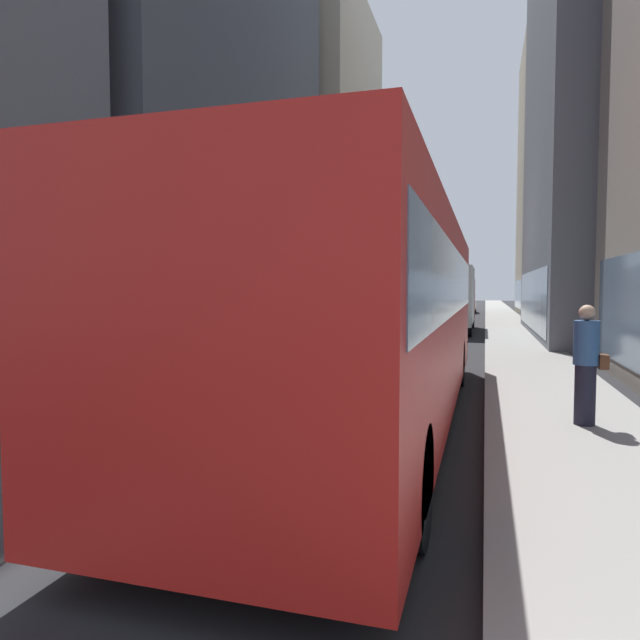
% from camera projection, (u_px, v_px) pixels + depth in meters
% --- Properties ---
extents(ground_plane, '(120.00, 120.00, 0.00)m').
position_uv_depth(ground_plane, '(420.00, 317.00, 39.97)').
color(ground_plane, '#232326').
extents(sidewalk_left, '(2.40, 110.00, 0.15)m').
position_uv_depth(sidewalk_left, '(343.00, 315.00, 41.59)').
color(sidewalk_left, gray).
rests_on(sidewalk_left, ground).
extents(sidewalk_right, '(2.40, 110.00, 0.15)m').
position_uv_depth(sidewalk_right, '(503.00, 318.00, 38.34)').
color(sidewalk_right, gray).
rests_on(sidewalk_right, ground).
extents(building_left_mid, '(9.66, 21.46, 35.38)m').
position_uv_depth(building_left_mid, '(179.00, 4.00, 30.50)').
color(building_left_mid, '#4C515B').
rests_on(building_left_mid, ground).
extents(building_left_far, '(11.83, 17.17, 27.66)m').
position_uv_depth(building_left_far, '(301.00, 160.00, 50.81)').
color(building_left_far, '#B2A893').
rests_on(building_left_far, ground).
extents(building_right_far, '(9.48, 22.47, 22.25)m').
position_uv_depth(building_right_far, '(594.00, 164.00, 40.31)').
color(building_right_far, '#A0937F').
rests_on(building_right_far, ground).
extents(transit_bus, '(2.78, 11.53, 3.05)m').
position_uv_depth(transit_bus, '(373.00, 307.00, 8.65)').
color(transit_bus, red).
rests_on(transit_bus, ground).
extents(car_black_suv, '(1.80, 4.63, 1.62)m').
position_uv_depth(car_black_suv, '(404.00, 306.00, 40.43)').
color(car_black_suv, black).
rests_on(car_black_suv, ground).
extents(car_grey_wagon, '(1.74, 4.07, 1.62)m').
position_uv_depth(car_grey_wagon, '(327.00, 322.00, 20.90)').
color(car_grey_wagon, slate).
rests_on(car_grey_wagon, ground).
extents(car_blue_hatchback, '(1.92, 4.70, 1.62)m').
position_uv_depth(car_blue_hatchback, '(413.00, 304.00, 45.82)').
color(car_blue_hatchback, '#4C6BB7').
rests_on(car_blue_hatchback, ground).
extents(car_red_coupe, '(1.72, 4.35, 1.62)m').
position_uv_depth(car_red_coupe, '(439.00, 305.00, 41.17)').
color(car_red_coupe, red).
rests_on(car_red_coupe, ground).
extents(car_white_van, '(1.88, 4.51, 1.62)m').
position_uv_depth(car_white_van, '(465.00, 303.00, 47.41)').
color(car_white_van, silver).
rests_on(car_white_van, ground).
extents(box_truck, '(2.30, 7.50, 3.05)m').
position_uv_depth(box_truck, '(449.00, 297.00, 26.53)').
color(box_truck, '#A51919').
rests_on(box_truck, ground).
extents(dalmatian_dog, '(0.22, 0.96, 0.72)m').
position_uv_depth(dalmatian_dog, '(57.00, 466.00, 4.86)').
color(dalmatian_dog, white).
rests_on(dalmatian_dog, ground).
extents(pedestrian_with_handbag, '(0.45, 0.34, 1.69)m').
position_uv_depth(pedestrian_with_handbag, '(586.00, 364.00, 7.79)').
color(pedestrian_with_handbag, '#1E1E2D').
rests_on(pedestrian_with_handbag, sidewalk_right).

